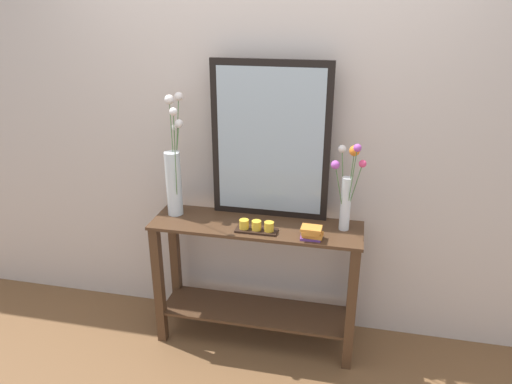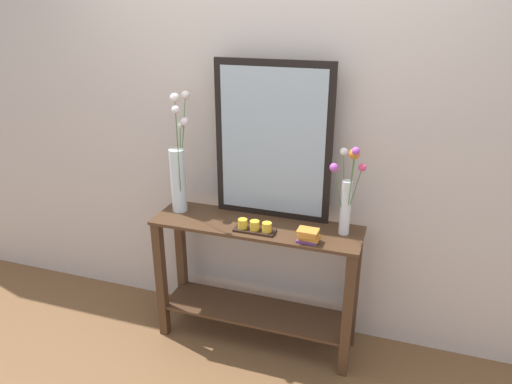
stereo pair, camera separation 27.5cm
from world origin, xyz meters
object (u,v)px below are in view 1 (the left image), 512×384
object	(u,v)px
mirror_leaning	(270,142)
candle_tray	(256,227)
console_table	(256,272)
vase_right	(347,188)
tall_vase_left	(174,173)
book_stack	(311,233)

from	to	relation	value
mirror_leaning	candle_tray	size ratio (longest dim) A/B	3.88
console_table	vase_right	bearing A→B (deg)	4.60
vase_right	candle_tray	size ratio (longest dim) A/B	2.23
tall_vase_left	book_stack	world-z (taller)	tall_vase_left
tall_vase_left	book_stack	distance (m)	0.91
candle_tray	book_stack	xyz separation A→B (m)	(0.32, -0.03, 0.01)
tall_vase_left	vase_right	bearing A→B (deg)	-0.33
tall_vase_left	book_stack	xyz separation A→B (m)	(0.87, -0.17, -0.23)
mirror_leaning	vase_right	bearing A→B (deg)	-13.09
vase_right	book_stack	bearing A→B (deg)	-137.33
tall_vase_left	vase_right	distance (m)	1.04
book_stack	vase_right	bearing A→B (deg)	42.67
console_table	mirror_leaning	bearing A→B (deg)	70.64
mirror_leaning	vase_right	size ratio (longest dim) A/B	1.74
console_table	mirror_leaning	distance (m)	0.82
vase_right	book_stack	distance (m)	0.32
mirror_leaning	book_stack	size ratio (longest dim) A/B	7.39
console_table	tall_vase_left	bearing A→B (deg)	174.78
book_stack	candle_tray	bearing A→B (deg)	175.28
mirror_leaning	console_table	bearing A→B (deg)	-109.36
mirror_leaning	book_stack	xyz separation A→B (m)	(0.29, -0.27, -0.43)
mirror_leaning	book_stack	bearing A→B (deg)	-42.78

